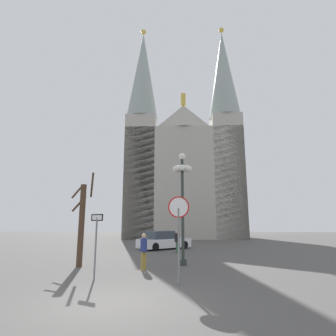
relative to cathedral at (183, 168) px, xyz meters
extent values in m
plane|color=#514F4C|center=(-2.17, -33.54, -10.37)|extent=(120.00, 120.00, 0.00)
cube|color=#ADA89E|center=(-0.02, 1.16, -2.61)|extent=(16.83, 12.40, 15.52)
pyramid|color=#ADA89E|center=(0.06, -3.90, 6.90)|extent=(5.85, 2.09, 3.50)
cylinder|color=gold|center=(0.06, -3.90, 9.55)|extent=(0.70, 0.70, 1.80)
cube|color=#ADA89E|center=(-6.16, -2.89, -1.64)|extent=(4.30, 4.30, 17.46)
cone|color=gray|center=(-6.16, -2.89, 14.28)|extent=(4.66, 4.66, 14.37)
sphere|color=gold|center=(-6.16, -2.89, 21.86)|extent=(0.80, 0.80, 0.80)
cube|color=#ADA89E|center=(6.25, -2.69, -1.64)|extent=(4.30, 4.30, 17.46)
cone|color=gray|center=(6.25, -2.69, 14.28)|extent=(4.66, 4.66, 14.37)
sphere|color=gold|center=(6.25, -2.69, 21.86)|extent=(0.80, 0.80, 0.80)
cylinder|color=slate|center=(-0.33, -31.23, -9.02)|extent=(0.08, 0.08, 2.69)
cylinder|color=red|center=(-0.33, -31.23, -7.64)|extent=(0.78, 0.18, 0.79)
cylinder|color=white|center=(-0.33, -31.26, -7.64)|extent=(0.68, 0.13, 0.69)
cylinder|color=slate|center=(-3.63, -30.41, -9.18)|extent=(0.07, 0.07, 2.37)
cube|color=black|center=(-3.63, -30.41, -8.00)|extent=(0.56, 0.30, 0.27)
cube|color=white|center=(-3.63, -30.43, -8.00)|extent=(0.46, 0.24, 0.19)
cylinder|color=#2D3833|center=(-0.19, -26.56, -7.56)|extent=(0.16, 0.16, 5.61)
cylinder|color=#2D3833|center=(-0.19, -26.56, -10.22)|extent=(0.36, 0.36, 0.30)
sphere|color=white|center=(-0.19, -26.56, -4.57)|extent=(0.37, 0.37, 0.37)
sphere|color=white|center=(0.17, -26.56, -5.28)|extent=(0.34, 0.34, 0.34)
cylinder|color=#2D3833|center=(-0.01, -26.56, -5.28)|extent=(0.05, 0.36, 0.05)
sphere|color=white|center=(0.07, -26.30, -5.28)|extent=(0.34, 0.34, 0.34)
cylinder|color=#2D3833|center=(-0.06, -26.43, -5.28)|extent=(0.29, 0.29, 0.05)
sphere|color=white|center=(-0.19, -26.19, -5.28)|extent=(0.34, 0.34, 0.34)
cylinder|color=#2D3833|center=(-0.19, -26.38, -5.28)|extent=(0.36, 0.05, 0.05)
sphere|color=white|center=(-0.45, -26.30, -5.28)|extent=(0.34, 0.34, 0.34)
cylinder|color=#2D3833|center=(-0.32, -26.43, -5.28)|extent=(0.29, 0.29, 0.05)
sphere|color=white|center=(-0.55, -26.56, -5.28)|extent=(0.34, 0.34, 0.34)
cylinder|color=#2D3833|center=(-0.37, -26.56, -5.28)|extent=(0.05, 0.36, 0.05)
sphere|color=white|center=(-0.45, -26.81, -5.28)|extent=(0.34, 0.34, 0.34)
cylinder|color=#2D3833|center=(-0.32, -26.69, -5.28)|extent=(0.29, 0.29, 0.05)
sphere|color=white|center=(-0.19, -26.92, -5.28)|extent=(0.34, 0.34, 0.34)
cylinder|color=#2D3833|center=(-0.19, -26.74, -5.28)|extent=(0.36, 0.05, 0.05)
sphere|color=white|center=(0.07, -26.81, -5.28)|extent=(0.34, 0.34, 0.34)
cylinder|color=#2D3833|center=(-0.06, -26.69, -5.28)|extent=(0.29, 0.29, 0.05)
cylinder|color=#473323|center=(-5.39, -27.34, -8.30)|extent=(0.29, 0.29, 4.15)
cylinder|color=#473323|center=(-5.00, -27.18, -6.23)|extent=(0.45, 0.90, 1.24)
cylinder|color=#473323|center=(-5.66, -27.11, -7.21)|extent=(0.59, 0.68, 0.88)
cylinder|color=#473323|center=(-5.75, -27.23, -6.58)|extent=(0.33, 0.83, 0.78)
cube|color=silver|center=(-1.76, -17.68, -9.87)|extent=(4.59, 4.34, 0.71)
cube|color=#333D47|center=(-1.93, -17.83, -9.20)|extent=(2.98, 2.89, 0.64)
cylinder|color=black|center=(-1.14, -16.06, -10.05)|extent=(0.63, 0.59, 0.64)
cylinder|color=black|center=(-0.07, -17.29, -10.05)|extent=(0.63, 0.59, 0.64)
cylinder|color=black|center=(-3.45, -18.08, -10.05)|extent=(0.63, 0.59, 0.64)
cylinder|color=black|center=(-2.38, -19.31, -10.05)|extent=(0.63, 0.59, 0.64)
cylinder|color=olive|center=(-1.98, -28.06, -9.96)|extent=(0.12, 0.12, 0.82)
cylinder|color=olive|center=(-2.09, -28.18, -9.96)|extent=(0.12, 0.12, 0.82)
cylinder|color=navy|center=(-2.04, -28.12, -9.24)|extent=(0.32, 0.32, 0.62)
sphere|color=tan|center=(-2.04, -28.12, -8.82)|extent=(0.22, 0.22, 0.22)
cylinder|color=#33663F|center=(-0.63, -20.82, -9.98)|extent=(0.12, 0.12, 0.79)
cylinder|color=#33663F|center=(-0.67, -20.67, -9.98)|extent=(0.12, 0.12, 0.79)
cylinder|color=black|center=(-0.65, -20.74, -9.29)|extent=(0.32, 0.32, 0.59)
sphere|color=tan|center=(-0.65, -20.74, -8.89)|extent=(0.21, 0.21, 0.21)
camera|label=1|loc=(-0.18, -41.44, -8.20)|focal=29.29mm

